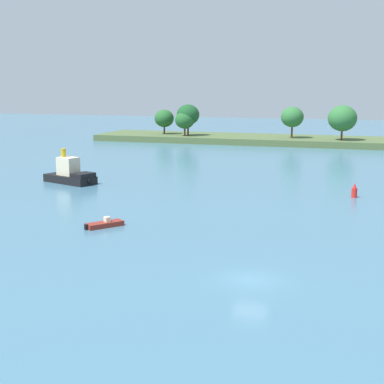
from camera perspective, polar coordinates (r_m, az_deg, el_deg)
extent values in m
plane|color=teal|center=(43.04, 5.81, -8.62)|extent=(400.00, 400.00, 0.00)
cube|color=#4C6038|center=(141.25, 9.97, 5.05)|extent=(97.78, 17.57, 1.51)
cylinder|color=#513823|center=(148.43, -2.75, 6.14)|extent=(0.44, 0.44, 1.99)
ellipsoid|color=#235B28|center=(148.22, -2.77, 7.28)|extent=(4.93, 4.93, 4.44)
cylinder|color=#513823|center=(142.76, -0.72, 5.97)|extent=(0.44, 0.44, 1.99)
ellipsoid|color=#235B28|center=(142.56, -0.72, 7.13)|extent=(4.78, 4.78, 4.30)
cylinder|color=#513823|center=(143.69, -0.39, 6.18)|extent=(0.44, 0.44, 2.90)
ellipsoid|color=#194C23|center=(143.45, -0.40, 7.65)|extent=(5.61, 5.61, 5.05)
cylinder|color=#513823|center=(139.05, 9.84, 5.86)|extent=(0.44, 0.44, 2.82)
ellipsoid|color=#2D6B33|center=(138.81, 9.88, 7.32)|extent=(5.32, 5.32, 4.78)
cylinder|color=#513823|center=(135.98, 14.57, 5.47)|extent=(0.44, 0.44, 2.37)
ellipsoid|color=#2D6B33|center=(135.71, 14.64, 7.06)|extent=(6.49, 6.49, 5.84)
cube|color=black|center=(85.54, -11.96, 1.27)|extent=(8.78, 5.86, 1.11)
cube|color=black|center=(83.26, -10.71, 1.66)|extent=(3.15, 3.52, 0.60)
cube|color=beige|center=(85.49, -12.14, 2.51)|extent=(3.41, 2.96, 2.60)
cylinder|color=gold|center=(85.96, -12.59, 3.82)|extent=(0.70, 0.70, 1.20)
cylinder|color=black|center=(82.40, -10.08, 1.06)|extent=(0.52, 0.76, 0.70)
cube|color=maroon|center=(58.67, -8.63, -3.19)|extent=(3.31, 3.81, 0.50)
cube|color=beige|center=(58.68, -8.39, -2.68)|extent=(0.82, 0.79, 0.50)
cube|color=black|center=(57.80, -10.44, -3.43)|extent=(0.42, 0.42, 0.56)
cylinder|color=red|center=(75.64, 15.74, -0.08)|extent=(0.70, 0.70, 1.20)
cone|color=red|center=(75.48, 15.78, 0.63)|extent=(0.49, 0.49, 0.70)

